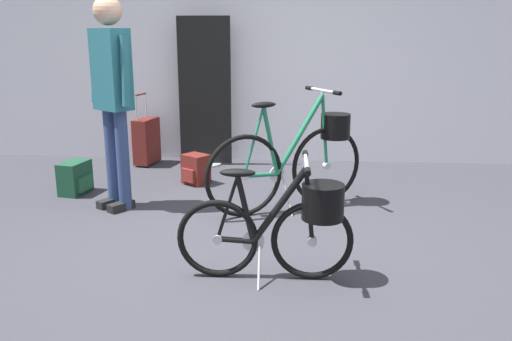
# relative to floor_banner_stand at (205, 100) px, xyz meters

# --- Properties ---
(ground_plane) EXTENTS (7.45, 7.45, 0.00)m
(ground_plane) POSITION_rel_floor_banner_stand_xyz_m (0.70, -2.51, -0.76)
(ground_plane) COLOR #38383F
(back_wall) EXTENTS (7.45, 0.10, 2.63)m
(back_wall) POSITION_rel_floor_banner_stand_xyz_m (0.70, 0.33, 0.56)
(back_wall) COLOR silver
(back_wall) RESTS_ON ground_plane
(floor_banner_stand) EXTENTS (0.60, 0.36, 1.69)m
(floor_banner_stand) POSITION_rel_floor_banner_stand_xyz_m (0.00, 0.00, 0.00)
(floor_banner_stand) COLOR #B7B7BC
(floor_banner_stand) RESTS_ON ground_plane
(folding_bike_foreground) EXTENTS (1.11, 0.53, 0.78)m
(folding_bike_foreground) POSITION_rel_floor_banner_stand_xyz_m (1.00, -2.91, -0.38)
(folding_bike_foreground) COLOR black
(folding_bike_foreground) RESTS_ON ground_plane
(display_bike_left) EXTENTS (1.33, 0.82, 1.05)m
(display_bike_left) POSITION_rel_floor_banner_stand_xyz_m (1.08, -1.51, -0.29)
(display_bike_left) COLOR black
(display_bike_left) RESTS_ON ground_plane
(visitor_near_wall) EXTENTS (0.44, 0.39, 1.80)m
(visitor_near_wall) POSITION_rel_floor_banner_stand_xyz_m (-0.51, -1.61, 0.29)
(visitor_near_wall) COLOR navy
(visitor_near_wall) RESTS_ON ground_plane
(rolling_suitcase) EXTENTS (0.25, 0.39, 0.83)m
(rolling_suitcase) POSITION_rel_floor_banner_stand_xyz_m (-0.69, -0.05, -0.47)
(rolling_suitcase) COLOR maroon
(rolling_suitcase) RESTS_ON ground_plane
(backpack_on_floor) EXTENTS (0.32, 0.31, 0.31)m
(backpack_on_floor) POSITION_rel_floor_banner_stand_xyz_m (0.03, -0.82, -0.61)
(backpack_on_floor) COLOR maroon
(backpack_on_floor) RESTS_ON ground_plane
(handbag_on_floor) EXTENTS (0.27, 0.36, 0.31)m
(handbag_on_floor) POSITION_rel_floor_banner_stand_xyz_m (-1.06, -1.24, -0.60)
(handbag_on_floor) COLOR #19472D
(handbag_on_floor) RESTS_ON ground_plane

